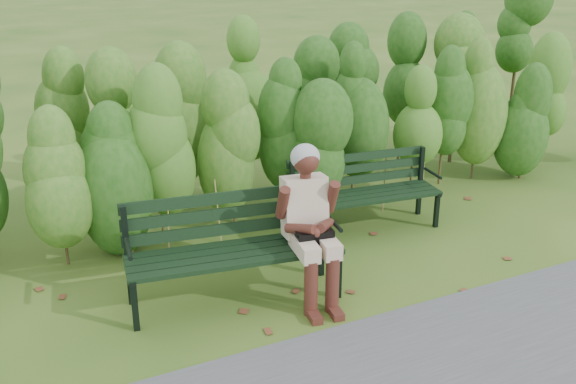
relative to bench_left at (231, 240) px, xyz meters
name	(u,v)px	position (x,y,z in m)	size (l,w,h in m)	color
ground	(304,275)	(0.76, 0.05, -0.56)	(80.00, 80.00, 0.00)	#305318
hedge_band	(230,107)	(0.76, 1.91, 0.70)	(11.04, 1.67, 2.42)	#47381E
leaf_litter	(324,282)	(0.87, -0.17, -0.56)	(5.75, 1.84, 0.01)	brown
bench_left	(231,240)	(0.00, 0.00, 0.00)	(1.97, 0.89, 0.95)	black
bench_right	(363,186)	(1.87, 0.79, -0.07)	(1.71, 0.73, 0.83)	black
seated_woman	(310,215)	(0.63, -0.29, 0.23)	(0.59, 0.86, 1.41)	beige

